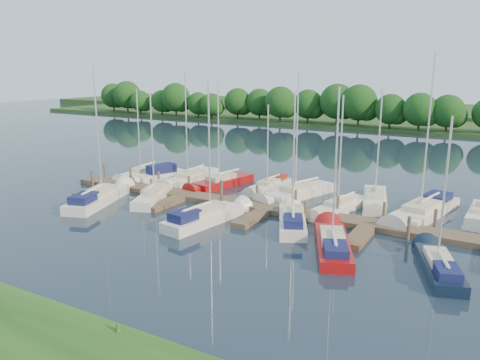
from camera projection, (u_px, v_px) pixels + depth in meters
The scene contains 22 objects.
ground at pixel (215, 243), 30.25m from camera, with size 260.00×260.00×0.00m, color #192533.
dock at pixel (265, 211), 36.40m from camera, with size 40.00×6.00×0.40m.
mooring_pilings at pixel (271, 202), 37.26m from camera, with size 38.24×2.84×2.00m.
far_shore at pixel (415, 123), 93.70m from camera, with size 180.00×30.00×0.60m, color #1D3F18.
distant_hill at pixel (433, 111), 114.78m from camera, with size 220.00×40.00×1.40m, color #3B5525.
treeline at pixel (391, 108), 82.91m from camera, with size 147.16×9.69×8.19m.
sailboat_n_0 at pixel (142, 174), 48.82m from camera, with size 2.27×7.39×9.35m.
motorboat at pixel (160, 176), 47.35m from camera, with size 3.37×6.03×1.93m.
sailboat_n_2 at pixel (189, 179), 46.70m from camera, with size 2.48×8.77×10.99m.
sailboat_n_3 at pixel (221, 183), 44.64m from camera, with size 3.31×8.09×10.28m.
sailboat_n_4 at pixel (269, 186), 43.49m from camera, with size 2.02×6.39×8.18m.
sailboat_n_5 at pixel (297, 194), 40.89m from camera, with size 4.36×8.66×11.10m.
sailboat_n_6 at pixel (339, 208), 36.84m from camera, with size 3.04×7.48×9.40m.
sailboat_n_7 at pixel (375, 200), 39.09m from camera, with size 3.32×7.80×9.80m.
sailboat_n_8 at pixel (423, 212), 35.59m from camera, with size 4.27×10.10×12.58m.
sailboat_n_9 at pixel (480, 215), 35.06m from camera, with size 1.91×6.85×8.74m.
sailboat_s_0 at pixel (99, 199), 39.20m from camera, with size 4.35×9.03×11.55m.
sailboat_s_1 at pixel (154, 197), 39.82m from camera, with size 3.86×7.14×9.46m.
sailboat_s_2 at pixel (206, 218), 34.07m from camera, with size 3.00×8.28×10.66m.
sailboat_s_3 at pixel (292, 221), 33.44m from camera, with size 4.39×7.43×9.87m.
sailboat_s_4 at pixel (332, 244), 29.09m from camera, with size 4.45×8.01×10.30m.
sailboat_s_5 at pixel (438, 267), 25.83m from camera, with size 3.44×6.95×8.92m.
Camera 1 is at (15.44, -23.99, 10.98)m, focal length 35.00 mm.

